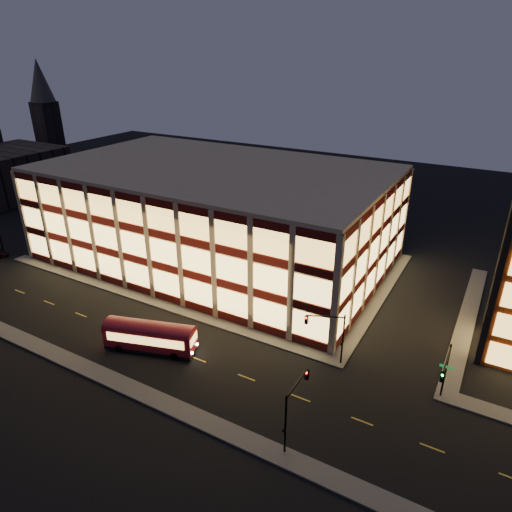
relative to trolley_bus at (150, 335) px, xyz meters
The scene contains 13 objects.
ground 8.61m from the trolley_bus, 122.12° to the left, with size 200.00×200.00×0.00m, color black.
sidewalk_office_south 11.17m from the trolley_bus, 132.62° to the left, with size 54.00×2.00×0.15m, color #514F4C.
sidewalk_office_east 30.47m from the trolley_bus, 52.46° to the left, with size 2.00×30.00×0.15m, color #514F4C.
sidewalk_tower_west 38.17m from the trolley_bus, 39.23° to the left, with size 2.00×30.00×0.15m, color #514F4C.
sidewalk_near 7.61m from the trolley_bus, 127.20° to the right, with size 100.00×2.00×0.15m, color #514F4C.
office_building 25.70m from the trolley_bus, 107.08° to the left, with size 50.45×30.45×14.50m.
church_tower 88.41m from the trolley_bus, 147.68° to the left, with size 5.00×5.00×18.00m, color #2D2621.
church_spire 90.62m from the trolley_bus, 147.68° to the left, with size 6.00×6.00×10.00m, color #4C473F.
traffic_signal_far 19.34m from the trolley_bus, 22.51° to the left, with size 3.79×1.87×6.00m.
traffic_signal_right 29.83m from the trolley_bus, 12.60° to the left, with size 1.20×4.37×6.00m.
traffic_signal_near 19.56m from the trolley_bus, 11.63° to the right, with size 0.32×4.45×6.00m.
trolley_bus is the anchor object (origin of this frame).
parked_car_0 38.49m from the trolley_bus, 169.27° to the left, with size 1.30×3.23×1.10m, color black.
Camera 1 is at (34.97, -37.43, 30.37)m, focal length 32.00 mm.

